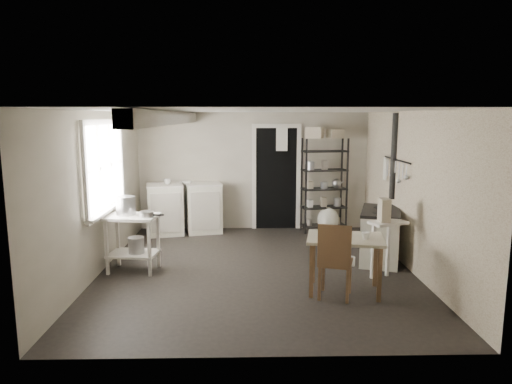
{
  "coord_description": "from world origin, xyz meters",
  "views": [
    {
      "loc": [
        -0.15,
        -6.45,
        2.22
      ],
      "look_at": [
        0.0,
        0.3,
        1.1
      ],
      "focal_mm": 32.0,
      "sensor_mm": 36.0,
      "label": 1
    }
  ],
  "objects_px": {
    "base_cabinets": "(185,209)",
    "shelf_rack": "(324,183)",
    "stove": "(380,233)",
    "chair": "(336,259)",
    "flour_sack": "(328,220)",
    "prep_table": "(133,244)",
    "work_table": "(345,263)",
    "stockpot": "(126,207)"
  },
  "relations": [
    {
      "from": "stove",
      "to": "chair",
      "type": "bearing_deg",
      "value": -106.62
    },
    {
      "from": "stove",
      "to": "prep_table",
      "type": "bearing_deg",
      "value": -156.45
    },
    {
      "from": "base_cabinets",
      "to": "chair",
      "type": "bearing_deg",
      "value": -66.98
    },
    {
      "from": "stove",
      "to": "work_table",
      "type": "xyz_separation_m",
      "value": [
        -0.82,
        -1.25,
        -0.06
      ]
    },
    {
      "from": "base_cabinets",
      "to": "prep_table",
      "type": "bearing_deg",
      "value": -113.89
    },
    {
      "from": "prep_table",
      "to": "chair",
      "type": "bearing_deg",
      "value": -20.81
    },
    {
      "from": "stockpot",
      "to": "stove",
      "type": "bearing_deg",
      "value": 4.87
    },
    {
      "from": "work_table",
      "to": "chair",
      "type": "relative_size",
      "value": 0.99
    },
    {
      "from": "stockpot",
      "to": "base_cabinets",
      "type": "relative_size",
      "value": 0.2
    },
    {
      "from": "prep_table",
      "to": "base_cabinets",
      "type": "distance_m",
      "value": 2.24
    },
    {
      "from": "flour_sack",
      "to": "stockpot",
      "type": "bearing_deg",
      "value": -147.85
    },
    {
      "from": "chair",
      "to": "prep_table",
      "type": "bearing_deg",
      "value": 176.65
    },
    {
      "from": "base_cabinets",
      "to": "chair",
      "type": "relative_size",
      "value": 1.52
    },
    {
      "from": "stockpot",
      "to": "work_table",
      "type": "bearing_deg",
      "value": -17.31
    },
    {
      "from": "stockpot",
      "to": "work_table",
      "type": "distance_m",
      "value": 3.18
    },
    {
      "from": "base_cabinets",
      "to": "chair",
      "type": "xyz_separation_m",
      "value": [
        2.28,
        -3.24,
        0.03
      ]
    },
    {
      "from": "flour_sack",
      "to": "work_table",
      "type": "bearing_deg",
      "value": -96.24
    },
    {
      "from": "base_cabinets",
      "to": "stove",
      "type": "height_order",
      "value": "base_cabinets"
    },
    {
      "from": "stockpot",
      "to": "stove",
      "type": "distance_m",
      "value": 3.85
    },
    {
      "from": "shelf_rack",
      "to": "chair",
      "type": "relative_size",
      "value": 1.89
    },
    {
      "from": "base_cabinets",
      "to": "shelf_rack",
      "type": "bearing_deg",
      "value": -10.92
    },
    {
      "from": "shelf_rack",
      "to": "flour_sack",
      "type": "distance_m",
      "value": 0.72
    },
    {
      "from": "shelf_rack",
      "to": "stove",
      "type": "distance_m",
      "value": 2.02
    },
    {
      "from": "chair",
      "to": "stockpot",
      "type": "bearing_deg",
      "value": 176.23
    },
    {
      "from": "stockpot",
      "to": "chair",
      "type": "relative_size",
      "value": 0.31
    },
    {
      "from": "work_table",
      "to": "flour_sack",
      "type": "xyz_separation_m",
      "value": [
        0.33,
        3.01,
        -0.14
      ]
    },
    {
      "from": "chair",
      "to": "flour_sack",
      "type": "height_order",
      "value": "chair"
    },
    {
      "from": "flour_sack",
      "to": "shelf_rack",
      "type": "bearing_deg",
      "value": 123.46
    },
    {
      "from": "shelf_rack",
      "to": "stove",
      "type": "height_order",
      "value": "shelf_rack"
    },
    {
      "from": "flour_sack",
      "to": "stove",
      "type": "bearing_deg",
      "value": -74.5
    },
    {
      "from": "prep_table",
      "to": "flour_sack",
      "type": "bearing_deg",
      "value": 33.66
    },
    {
      "from": "stockpot",
      "to": "flour_sack",
      "type": "distance_m",
      "value": 3.98
    },
    {
      "from": "base_cabinets",
      "to": "work_table",
      "type": "distance_m",
      "value": 3.91
    },
    {
      "from": "prep_table",
      "to": "chair",
      "type": "distance_m",
      "value": 2.93
    },
    {
      "from": "shelf_rack",
      "to": "stove",
      "type": "bearing_deg",
      "value": -82.8
    },
    {
      "from": "prep_table",
      "to": "stockpot",
      "type": "height_order",
      "value": "stockpot"
    },
    {
      "from": "stove",
      "to": "chair",
      "type": "xyz_separation_m",
      "value": [
        -0.97,
        -1.42,
        0.04
      ]
    },
    {
      "from": "work_table",
      "to": "chair",
      "type": "xyz_separation_m",
      "value": [
        -0.15,
        -0.17,
        0.1
      ]
    },
    {
      "from": "stockpot",
      "to": "shelf_rack",
      "type": "xyz_separation_m",
      "value": [
        3.24,
        2.19,
        0.01
      ]
    },
    {
      "from": "prep_table",
      "to": "work_table",
      "type": "distance_m",
      "value": 3.02
    },
    {
      "from": "chair",
      "to": "flour_sack",
      "type": "distance_m",
      "value": 3.23
    },
    {
      "from": "stockpot",
      "to": "chair",
      "type": "bearing_deg",
      "value": -21.23
    }
  ]
}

